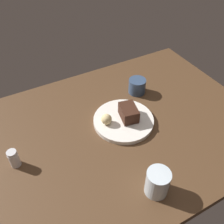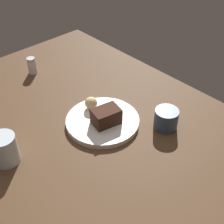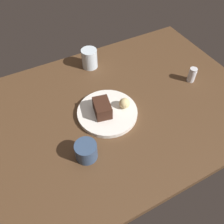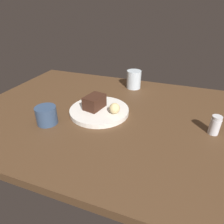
{
  "view_description": "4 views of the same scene",
  "coord_description": "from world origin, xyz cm",
  "px_view_note": "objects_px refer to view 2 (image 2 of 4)",
  "views": [
    {
      "loc": [
        33.88,
        59.97,
        77.14
      ],
      "look_at": [
        -1.6,
        -5.23,
        7.51
      ],
      "focal_mm": 40.34,
      "sensor_mm": 36.0,
      "label": 1
    },
    {
      "loc": [
        -65.56,
        49.84,
        72.6
      ],
      "look_at": [
        -7.02,
        -4.55,
        7.56
      ],
      "focal_mm": 49.89,
      "sensor_mm": 36.0,
      "label": 2
    },
    {
      "loc": [
        -32.87,
        -58.42,
        77.97
      ],
      "look_at": [
        -4.53,
        -4.76,
        6.8
      ],
      "focal_mm": 37.91,
      "sensor_mm": 36.0,
      "label": 3
    },
    {
      "loc": [
        24.22,
        -67.23,
        43.7
      ],
      "look_at": [
        1.29,
        -4.0,
        5.65
      ],
      "focal_mm": 31.2,
      "sensor_mm": 36.0,
      "label": 4
    }
  ],
  "objects_px": {
    "salt_shaker": "(32,66)",
    "dessert_plate": "(102,121)",
    "chocolate_cake_slice": "(106,116)",
    "water_glass": "(5,149)",
    "coffee_cup": "(166,119)",
    "bread_roll": "(91,103)"
  },
  "relations": [
    {
      "from": "chocolate_cake_slice",
      "to": "water_glass",
      "type": "distance_m",
      "value": 0.33
    },
    {
      "from": "chocolate_cake_slice",
      "to": "water_glass",
      "type": "relative_size",
      "value": 0.95
    },
    {
      "from": "salt_shaker",
      "to": "coffee_cup",
      "type": "bearing_deg",
      "value": -166.5
    },
    {
      "from": "water_glass",
      "to": "coffee_cup",
      "type": "distance_m",
      "value": 0.51
    },
    {
      "from": "dessert_plate",
      "to": "salt_shaker",
      "type": "height_order",
      "value": "salt_shaker"
    },
    {
      "from": "coffee_cup",
      "to": "dessert_plate",
      "type": "bearing_deg",
      "value": 42.42
    },
    {
      "from": "dessert_plate",
      "to": "coffee_cup",
      "type": "xyz_separation_m",
      "value": [
        -0.16,
        -0.14,
        0.03
      ]
    },
    {
      "from": "chocolate_cake_slice",
      "to": "coffee_cup",
      "type": "xyz_separation_m",
      "value": [
        -0.13,
        -0.14,
        -0.01
      ]
    },
    {
      "from": "chocolate_cake_slice",
      "to": "dessert_plate",
      "type": "bearing_deg",
      "value": -4.84
    },
    {
      "from": "salt_shaker",
      "to": "coffee_cup",
      "type": "relative_size",
      "value": 0.89
    },
    {
      "from": "dessert_plate",
      "to": "water_glass",
      "type": "distance_m",
      "value": 0.33
    },
    {
      "from": "dessert_plate",
      "to": "salt_shaker",
      "type": "relative_size",
      "value": 3.52
    },
    {
      "from": "salt_shaker",
      "to": "water_glass",
      "type": "distance_m",
      "value": 0.49
    },
    {
      "from": "water_glass",
      "to": "coffee_cup",
      "type": "height_order",
      "value": "water_glass"
    },
    {
      "from": "bread_roll",
      "to": "salt_shaker",
      "type": "distance_m",
      "value": 0.37
    },
    {
      "from": "dessert_plate",
      "to": "coffee_cup",
      "type": "height_order",
      "value": "coffee_cup"
    },
    {
      "from": "bread_roll",
      "to": "salt_shaker",
      "type": "bearing_deg",
      "value": 2.0
    },
    {
      "from": "water_glass",
      "to": "chocolate_cake_slice",
      "type": "bearing_deg",
      "value": -105.44
    },
    {
      "from": "chocolate_cake_slice",
      "to": "coffee_cup",
      "type": "distance_m",
      "value": 0.2
    },
    {
      "from": "salt_shaker",
      "to": "dessert_plate",
      "type": "bearing_deg",
      "value": -179.96
    },
    {
      "from": "dessert_plate",
      "to": "chocolate_cake_slice",
      "type": "distance_m",
      "value": 0.04
    },
    {
      "from": "water_glass",
      "to": "salt_shaker",
      "type": "bearing_deg",
      "value": -40.41
    }
  ]
}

